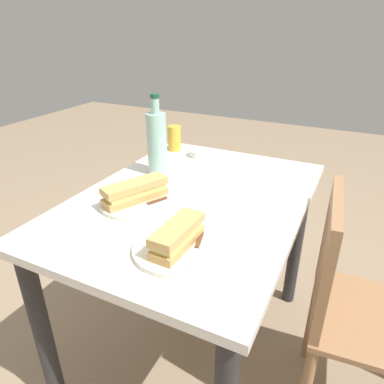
{
  "coord_description": "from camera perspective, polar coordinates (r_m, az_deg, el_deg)",
  "views": [
    {
      "loc": [
        1.02,
        0.51,
        1.32
      ],
      "look_at": [
        0.0,
        0.0,
        0.76
      ],
      "focal_mm": 32.83,
      "sensor_mm": 36.0,
      "label": 1
    }
  ],
  "objects": [
    {
      "name": "ground_plane",
      "position": [
        1.74,
        0.0,
        -23.18
      ],
      "size": [
        8.0,
        8.0,
        0.0
      ],
      "primitive_type": "plane",
      "color": "#8C755B"
    },
    {
      "name": "dining_table",
      "position": [
        1.34,
        0.0,
        -5.51
      ],
      "size": [
        1.07,
        0.78,
        0.74
      ],
      "color": "silver",
      "rests_on": "ground"
    },
    {
      "name": "chair_far",
      "position": [
        1.31,
        24.4,
        -16.08
      ],
      "size": [
        0.43,
        0.43,
        0.85
      ],
      "color": "#936B47",
      "rests_on": "ground"
    },
    {
      "name": "plate_near",
      "position": [
        1.24,
        -9.07,
        -1.58
      ],
      "size": [
        0.25,
        0.25,
        0.01
      ],
      "primitive_type": "cylinder",
      "color": "silver",
      "rests_on": "dining_table"
    },
    {
      "name": "baguette_sandwich_near",
      "position": [
        1.22,
        -9.21,
        0.14
      ],
      "size": [
        0.24,
        0.16,
        0.07
      ],
      "color": "tan",
      "rests_on": "plate_near"
    },
    {
      "name": "knife_near",
      "position": [
        1.2,
        -7.26,
        -1.97
      ],
      "size": [
        0.17,
        0.09,
        0.01
      ],
      "color": "silver",
      "rests_on": "plate_near"
    },
    {
      "name": "plate_far",
      "position": [
        0.99,
        -2.33,
        -9.1
      ],
      "size": [
        0.25,
        0.25,
        0.01
      ],
      "primitive_type": "cylinder",
      "color": "silver",
      "rests_on": "dining_table"
    },
    {
      "name": "baguette_sandwich_far",
      "position": [
        0.97,
        -2.38,
        -7.08
      ],
      "size": [
        0.2,
        0.08,
        0.07
      ],
      "color": "tan",
      "rests_on": "plate_far"
    },
    {
      "name": "knife_far",
      "position": [
        0.97,
        0.78,
        -9.13
      ],
      "size": [
        0.18,
        0.05,
        0.01
      ],
      "color": "silver",
      "rests_on": "plate_far"
    },
    {
      "name": "water_bottle",
      "position": [
        1.44,
        -5.73,
        8.01
      ],
      "size": [
        0.08,
        0.08,
        0.33
      ],
      "color": "#99C6B7",
      "rests_on": "dining_table"
    },
    {
      "name": "beer_glass",
      "position": [
        1.74,
        -2.87,
        8.72
      ],
      "size": [
        0.06,
        0.06,
        0.12
      ],
      "primitive_type": "cylinder",
      "color": "gold",
      "rests_on": "dining_table"
    },
    {
      "name": "olive_bowl",
      "position": [
        1.67,
        1.16,
        6.38
      ],
      "size": [
        0.1,
        0.1,
        0.03
      ],
      "primitive_type": "cylinder",
      "color": "silver",
      "rests_on": "dining_table"
    },
    {
      "name": "paper_napkin",
      "position": [
        1.55,
        15.0,
        3.37
      ],
      "size": [
        0.17,
        0.17,
        0.0
      ],
      "primitive_type": "cube",
      "rotation": [
        0.0,
        0.0,
        0.27
      ],
      "color": "white",
      "rests_on": "dining_table"
    }
  ]
}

